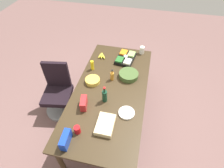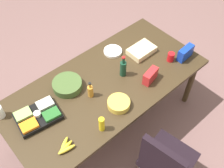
% 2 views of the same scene
% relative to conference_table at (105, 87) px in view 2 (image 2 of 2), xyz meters
% --- Properties ---
extents(ground_plane, '(10.00, 10.00, 0.00)m').
position_rel_conference_table_xyz_m(ground_plane, '(0.00, 0.00, -0.72)').
color(ground_plane, '#765552').
extents(conference_table, '(2.29, 1.09, 0.79)m').
position_rel_conference_table_xyz_m(conference_table, '(0.00, 0.00, 0.00)').
color(conference_table, '#382A18').
rests_on(conference_table, ground).
extents(office_chair, '(0.56, 0.56, 0.99)m').
position_rel_conference_table_xyz_m(office_chair, '(-0.04, -0.98, -0.35)').
color(office_chair, gray).
rests_on(office_chair, ground).
extents(salad_bowl, '(0.40, 0.40, 0.08)m').
position_rel_conference_table_xyz_m(salad_bowl, '(-0.34, 0.22, 0.11)').
color(salad_bowl, '#425B2B').
rests_on(salad_bowl, conference_table).
extents(chip_bag_red, '(0.21, 0.12, 0.14)m').
position_rel_conference_table_xyz_m(chip_bag_red, '(0.40, -0.29, 0.14)').
color(chip_bag_red, red).
rests_on(chip_bag_red, conference_table).
extents(sheet_cake, '(0.32, 0.22, 0.07)m').
position_rel_conference_table_xyz_m(sheet_cake, '(0.65, 0.08, 0.11)').
color(sheet_cake, beige).
rests_on(sheet_cake, conference_table).
extents(red_solo_cup, '(0.08, 0.08, 0.11)m').
position_rel_conference_table_xyz_m(red_solo_cup, '(0.81, -0.24, 0.13)').
color(red_solo_cup, red).
rests_on(red_solo_cup, conference_table).
extents(banana_bunch, '(0.18, 0.15, 0.04)m').
position_rel_conference_table_xyz_m(banana_bunch, '(-0.77, -0.35, 0.10)').
color(banana_bunch, yellow).
rests_on(banana_bunch, conference_table).
extents(paper_plate_stack, '(0.24, 0.24, 0.03)m').
position_rel_conference_table_xyz_m(paper_plate_stack, '(0.39, 0.31, 0.09)').
color(paper_plate_stack, white).
rests_on(paper_plate_stack, conference_table).
extents(dressing_bottle, '(0.07, 0.07, 0.20)m').
position_rel_conference_table_xyz_m(dressing_bottle, '(-0.22, -0.03, 0.15)').
color(dressing_bottle, '#C68229').
rests_on(dressing_bottle, conference_table).
extents(chip_bowl, '(0.29, 0.29, 0.07)m').
position_rel_conference_table_xyz_m(chip_bowl, '(-0.09, -0.32, 0.11)').
color(chip_bowl, gold).
rests_on(chip_bowl, conference_table).
extents(chip_bag_blue, '(0.22, 0.09, 0.15)m').
position_rel_conference_table_xyz_m(chip_bag_blue, '(0.97, -0.32, 0.15)').
color(chip_bag_blue, '#1437AD').
rests_on(chip_bag_blue, conference_table).
extents(mustard_bottle, '(0.07, 0.07, 0.17)m').
position_rel_conference_table_xyz_m(mustard_bottle, '(-0.39, -0.41, 0.16)').
color(mustard_bottle, yellow).
rests_on(mustard_bottle, conference_table).
extents(veggie_tray, '(0.46, 0.36, 0.09)m').
position_rel_conference_table_xyz_m(veggie_tray, '(-0.78, 0.10, 0.11)').
color(veggie_tray, black).
rests_on(veggie_tray, conference_table).
extents(wine_bottle, '(0.09, 0.09, 0.27)m').
position_rel_conference_table_xyz_m(wine_bottle, '(0.23, -0.03, 0.18)').
color(wine_bottle, '#143B27').
rests_on(wine_bottle, conference_table).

